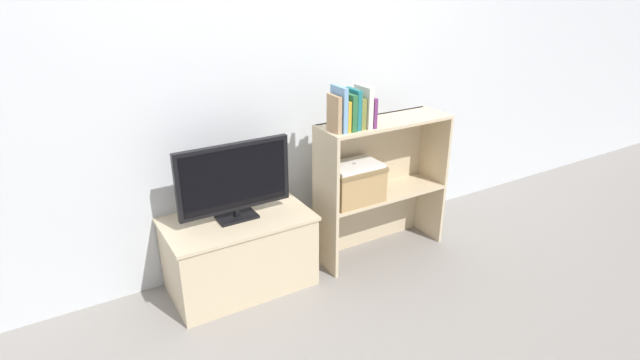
{
  "coord_description": "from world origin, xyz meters",
  "views": [
    {
      "loc": [
        -1.36,
        -2.15,
        1.74
      ],
      "look_at": [
        0.0,
        0.14,
        0.61
      ],
      "focal_mm": 28.0,
      "sensor_mm": 36.0,
      "label": 1
    }
  ],
  "objects": [
    {
      "name": "book_skyblue",
      "position": [
        0.1,
        0.1,
        1.02
      ],
      "size": [
        0.03,
        0.15,
        0.25
      ],
      "color": "#709ECC",
      "rests_on": "bookshelf_upper_tier"
    },
    {
      "name": "book_forest",
      "position": [
        0.16,
        0.1,
        1.0
      ],
      "size": [
        0.03,
        0.14,
        0.21
      ],
      "color": "#286638",
      "rests_on": "bookshelf_upper_tier"
    },
    {
      "name": "tv",
      "position": [
        -0.49,
        0.23,
        0.68
      ],
      "size": [
        0.64,
        0.14,
        0.44
      ],
      "color": "black",
      "rests_on": "tv_stand"
    },
    {
      "name": "laptop",
      "position": [
        0.23,
        0.12,
        0.66
      ],
      "size": [
        0.31,
        0.22,
        0.02
      ],
      "color": "white",
      "rests_on": "storage_basket_left"
    },
    {
      "name": "book_teal",
      "position": [
        0.2,
        0.1,
        1.01
      ],
      "size": [
        0.03,
        0.13,
        0.23
      ],
      "color": "#1E7075",
      "rests_on": "bookshelf_upper_tier"
    },
    {
      "name": "bookshelf_upper_tier",
      "position": [
        0.46,
        0.2,
        0.72
      ],
      "size": [
        0.86,
        0.28,
        0.47
      ],
      "color": "#CCB793",
      "rests_on": "bookshelf_lower_tier"
    },
    {
      "name": "book_olive",
      "position": [
        0.23,
        0.1,
        0.99
      ],
      "size": [
        0.03,
        0.12,
        0.18
      ],
      "color": "olive",
      "rests_on": "bookshelf_upper_tier"
    },
    {
      "name": "wall_back",
      "position": [
        0.0,
        0.49,
        1.2
      ],
      "size": [
        10.0,
        0.05,
        2.4
      ],
      "color": "silver",
      "rests_on": "ground_plane"
    },
    {
      "name": "tv_stand",
      "position": [
        -0.49,
        0.23,
        0.22
      ],
      "size": [
        0.82,
        0.48,
        0.45
      ],
      "color": "#CCB793",
      "rests_on": "ground_plane"
    },
    {
      "name": "ground_plane",
      "position": [
        0.0,
        0.0,
        0.0
      ],
      "size": [
        16.0,
        16.0,
        0.0
      ],
      "primitive_type": "plane",
      "color": "gray"
    },
    {
      "name": "book_tan",
      "position": [
        0.07,
        0.1,
        1.0
      ],
      "size": [
        0.02,
        0.12,
        0.21
      ],
      "color": "tan",
      "rests_on": "bookshelf_upper_tier"
    },
    {
      "name": "book_plum",
      "position": [
        0.3,
        0.1,
        0.98
      ],
      "size": [
        0.02,
        0.16,
        0.17
      ],
      "color": "#6B2D66",
      "rests_on": "bookshelf_upper_tier"
    },
    {
      "name": "book_mustard",
      "position": [
        0.13,
        0.1,
        0.98
      ],
      "size": [
        0.02,
        0.13,
        0.17
      ],
      "color": "gold",
      "rests_on": "bookshelf_upper_tier"
    },
    {
      "name": "book_ivory",
      "position": [
        0.27,
        0.1,
        1.02
      ],
      "size": [
        0.03,
        0.15,
        0.24
      ],
      "color": "silver",
      "rests_on": "bookshelf_upper_tier"
    },
    {
      "name": "storage_basket_left",
      "position": [
        0.23,
        0.12,
        0.55
      ],
      "size": [
        0.33,
        0.24,
        0.22
      ],
      "color": "tan",
      "rests_on": "bookshelf_lower_tier"
    },
    {
      "name": "bookshelf_lower_tier",
      "position": [
        0.46,
        0.19,
        0.27
      ],
      "size": [
        0.86,
        0.28,
        0.43
      ],
      "color": "#CCB793",
      "rests_on": "ground_plane"
    }
  ]
}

